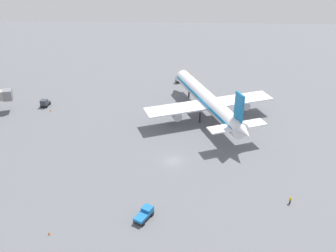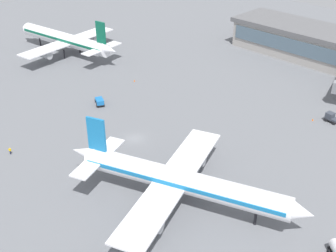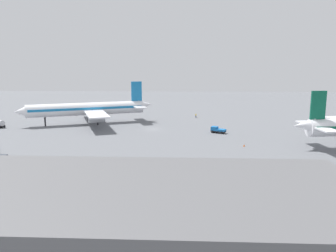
# 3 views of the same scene
# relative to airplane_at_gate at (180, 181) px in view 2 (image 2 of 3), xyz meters

# --- Properties ---
(ground) EXTENTS (288.00, 288.00, 0.00)m
(ground) POSITION_rel_airplane_at_gate_xyz_m (23.73, -9.23, -5.25)
(ground) COLOR slate
(terminal_building) EXTENTS (71.84, 19.03, 10.24)m
(terminal_building) POSITION_rel_airplane_at_gate_xyz_m (13.95, -87.17, -0.03)
(terminal_building) COLOR #9E9993
(terminal_building) RESTS_ON ground
(airplane_at_gate) EXTENTS (45.43, 37.50, 14.45)m
(airplane_at_gate) POSITION_rel_airplane_at_gate_xyz_m (0.00, 0.00, 0.00)
(airplane_at_gate) COLOR white
(airplane_at_gate) RESTS_ON ground
(airplane_taxiing) EXTENTS (47.49, 38.42, 14.48)m
(airplane_taxiing) POSITION_rel_airplane_at_gate_xyz_m (83.42, -29.56, 0.01)
(airplane_taxiing) COLOR white
(airplane_taxiing) RESTS_ON ground
(pushback_tractor) EXTENTS (4.78, 3.77, 1.90)m
(pushback_tractor) POSITION_rel_airplane_at_gate_xyz_m (43.73, -13.99, -4.28)
(pushback_tractor) COLOR black
(pushback_tractor) RESTS_ON ground
(baggage_tug) EXTENTS (3.36, 2.47, 2.30)m
(baggage_tug) POSITION_rel_airplane_at_gate_xyz_m (-4.84, -49.95, -4.10)
(baggage_tug) COLOR black
(baggage_tug) RESTS_ON ground
(ground_crew_worker) EXTENTS (0.53, 0.53, 1.67)m
(ground_crew_worker) POSITION_rel_airplane_at_gate_xyz_m (38.14, 14.86, -4.40)
(ground_crew_worker) COLOR #1E2338
(ground_crew_worker) RESTS_ON ground
(safety_cone_near_gate) EXTENTS (0.44, 0.44, 0.60)m
(safety_cone_near_gate) POSITION_rel_airplane_at_gate_xyz_m (48.88, -30.85, -4.95)
(safety_cone_near_gate) COLOR #EA590C
(safety_cone_near_gate) RESTS_ON ground
(safety_cone_mid_apron) EXTENTS (0.44, 0.44, 0.60)m
(safety_cone_mid_apron) POSITION_rel_airplane_at_gate_xyz_m (-1.46, -47.16, -4.95)
(safety_cone_mid_apron) COLOR #EA590C
(safety_cone_mid_apron) RESTS_ON ground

